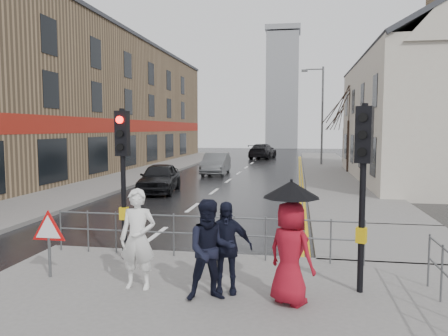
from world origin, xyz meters
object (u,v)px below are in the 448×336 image
(pedestrian_a, at_px, (138,239))
(pedestrian_b, at_px, (211,250))
(pedestrian_d, at_px, (225,247))
(car_mid, at_px, (216,164))
(pedestrian_with_umbrella, at_px, (291,238))
(car_parked, at_px, (160,178))

(pedestrian_a, distance_m, pedestrian_b, 1.47)
(pedestrian_d, relative_size, car_mid, 0.38)
(pedestrian_d, bearing_deg, pedestrian_with_umbrella, -24.57)
(car_parked, bearing_deg, pedestrian_a, -80.63)
(pedestrian_b, relative_size, car_parked, 0.42)
(pedestrian_b, height_order, car_mid, pedestrian_b)
(pedestrian_b, xyz_separation_m, car_mid, (-4.03, 21.86, -0.30))
(pedestrian_a, relative_size, pedestrian_d, 1.12)
(pedestrian_with_umbrella, relative_size, car_mid, 0.48)
(pedestrian_b, height_order, car_parked, pedestrian_b)
(pedestrian_d, bearing_deg, car_parked, 103.44)
(pedestrian_with_umbrella, height_order, car_mid, pedestrian_with_umbrella)
(pedestrian_b, distance_m, car_mid, 22.23)
(pedestrian_a, height_order, car_parked, pedestrian_a)
(pedestrian_with_umbrella, xyz_separation_m, car_parked, (-6.53, 13.02, -0.56))
(pedestrian_d, height_order, car_mid, pedestrian_d)
(pedestrian_b, distance_m, car_parked, 14.07)
(car_parked, relative_size, car_mid, 0.95)
(car_parked, bearing_deg, pedestrian_b, -75.38)
(pedestrian_d, bearing_deg, pedestrian_b, -126.44)
(pedestrian_a, bearing_deg, pedestrian_d, 1.18)
(pedestrian_d, xyz_separation_m, car_parked, (-5.36, 12.71, -0.26))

